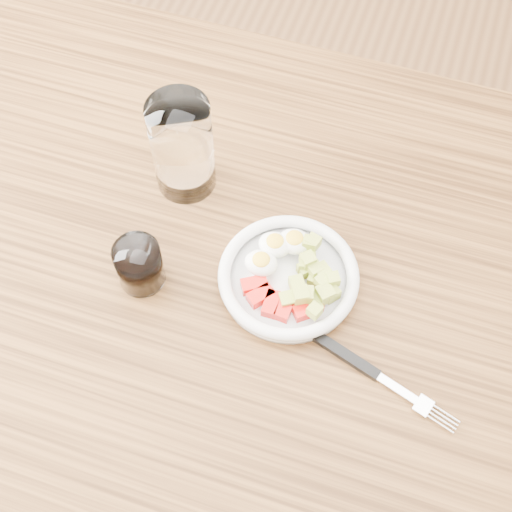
# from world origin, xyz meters

# --- Properties ---
(ground) EXTENTS (4.00, 4.00, 0.00)m
(ground) POSITION_xyz_m (0.00, 0.00, 0.00)
(ground) COLOR brown
(ground) RESTS_ON ground
(dining_table) EXTENTS (1.50, 0.90, 0.77)m
(dining_table) POSITION_xyz_m (0.00, 0.00, 0.67)
(dining_table) COLOR brown
(dining_table) RESTS_ON ground
(bowl) EXTENTS (0.19, 0.19, 0.05)m
(bowl) POSITION_xyz_m (0.04, 0.00, 0.79)
(bowl) COLOR white
(bowl) RESTS_ON dining_table
(fork) EXTENTS (0.21, 0.08, 0.01)m
(fork) POSITION_xyz_m (0.17, -0.09, 0.77)
(fork) COLOR black
(fork) RESTS_ON dining_table
(water_glass) EXTENTS (0.09, 0.09, 0.16)m
(water_glass) POSITION_xyz_m (-0.16, 0.12, 0.85)
(water_glass) COLOR white
(water_glass) RESTS_ON dining_table
(coffee_glass) EXTENTS (0.06, 0.06, 0.07)m
(coffee_glass) POSITION_xyz_m (-0.15, -0.06, 0.81)
(coffee_glass) COLOR white
(coffee_glass) RESTS_ON dining_table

